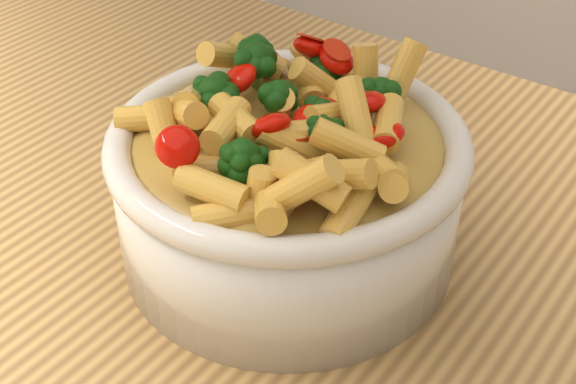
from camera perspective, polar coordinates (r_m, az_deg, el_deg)
The scene contains 3 objects.
table at distance 0.64m, azimuth -4.86°, elevation -12.96°, with size 1.20×0.80×0.90m.
serving_bowl at distance 0.55m, azimuth -0.00°, elevation 0.11°, with size 0.24×0.24×0.10m.
pasta_salad at distance 0.52m, azimuth 0.00°, elevation 5.89°, with size 0.19×0.19×0.04m.
Camera 1 is at (0.28, -0.30, 1.28)m, focal length 50.00 mm.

